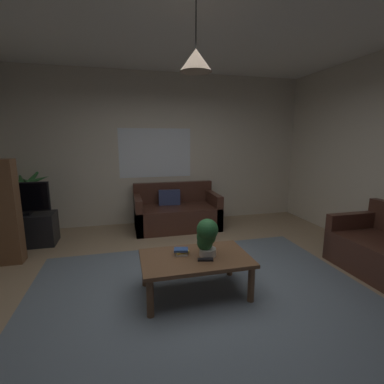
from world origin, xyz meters
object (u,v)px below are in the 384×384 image
at_px(pendant_lamp, 196,60).
at_px(couch_under_window, 176,213).
at_px(book_on_table_2, 181,250).
at_px(remote_on_table_0, 205,260).
at_px(potted_plant_on_table, 207,236).
at_px(potted_palm_corner, 28,204).
at_px(tv, 21,198).
at_px(coffee_table, 195,262).
at_px(book_on_table_0, 181,253).
at_px(tv_stand, 25,230).
at_px(book_on_table_1, 182,252).

bearing_deg(pendant_lamp, couch_under_window, 84.20).
distance_m(couch_under_window, book_on_table_2, 2.21).
xyz_separation_m(remote_on_table_0, potted_plant_on_table, (0.05, 0.11, 0.21)).
height_order(potted_plant_on_table, potted_palm_corner, potted_palm_corner).
bearing_deg(tv, potted_plant_on_table, -39.76).
height_order(coffee_table, book_on_table_0, book_on_table_0).
relative_size(tv, pendant_lamp, 1.33).
bearing_deg(coffee_table, couch_under_window, 84.20).
height_order(coffee_table, tv, tv).
height_order(couch_under_window, tv, tv).
relative_size(tv_stand, tv, 1.11).
height_order(book_on_table_1, remote_on_table_0, book_on_table_1).
xyz_separation_m(potted_plant_on_table, tv, (-2.36, 1.96, 0.12)).
height_order(book_on_table_1, pendant_lamp, pendant_lamp).
xyz_separation_m(book_on_table_0, book_on_table_2, (-0.00, -0.01, 0.05)).
bearing_deg(book_on_table_0, pendant_lamp, -33.22).
distance_m(book_on_table_1, tv, 2.84).
bearing_deg(coffee_table, book_on_table_0, 146.78).
bearing_deg(couch_under_window, potted_plant_on_table, -92.74).
bearing_deg(couch_under_window, book_on_table_2, -99.59).
height_order(book_on_table_0, tv, tv).
relative_size(couch_under_window, book_on_table_1, 10.99).
bearing_deg(book_on_table_1, potted_palm_corner, 132.38).
xyz_separation_m(potted_palm_corner, pendant_lamp, (2.31, -2.48, 1.82)).
bearing_deg(potted_palm_corner, couch_under_window, -5.12).
distance_m(coffee_table, remote_on_table_0, 0.16).
bearing_deg(coffee_table, pendant_lamp, 180.00).
bearing_deg(potted_plant_on_table, pendant_lamp, 177.58).
height_order(coffee_table, potted_palm_corner, potted_palm_corner).
relative_size(couch_under_window, book_on_table_0, 12.17).
relative_size(book_on_table_0, pendant_lamp, 0.21).
distance_m(tv_stand, tv, 0.51).
distance_m(tv_stand, potted_palm_corner, 0.59).
bearing_deg(pendant_lamp, potted_plant_on_table, -2.42).
relative_size(coffee_table, pendant_lamp, 1.89).
height_order(coffee_table, pendant_lamp, pendant_lamp).
xyz_separation_m(coffee_table, book_on_table_2, (-0.14, 0.08, 0.12)).
bearing_deg(potted_plant_on_table, tv_stand, 139.93).
height_order(book_on_table_0, tv_stand, tv_stand).
distance_m(book_on_table_0, remote_on_table_0, 0.30).
xyz_separation_m(book_on_table_0, pendant_lamp, (0.14, -0.09, 1.93)).
bearing_deg(remote_on_table_0, book_on_table_1, -122.84).
relative_size(potted_plant_on_table, tv, 0.51).
height_order(tv_stand, pendant_lamp, pendant_lamp).
height_order(couch_under_window, potted_plant_on_table, potted_plant_on_table).
bearing_deg(couch_under_window, book_on_table_0, -99.54).
relative_size(potted_palm_corner, pendant_lamp, 2.03).
xyz_separation_m(remote_on_table_0, potted_palm_corner, (-2.39, 2.60, 0.12)).
xyz_separation_m(coffee_table, pendant_lamp, (-0.00, 0.00, 2.01)).
height_order(coffee_table, remote_on_table_0, remote_on_table_0).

